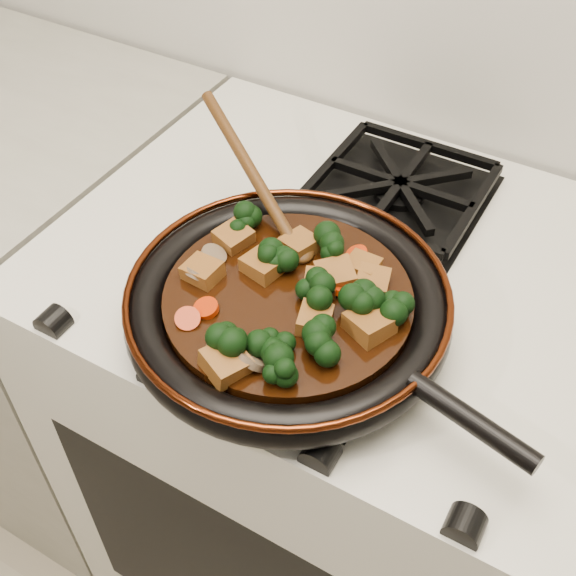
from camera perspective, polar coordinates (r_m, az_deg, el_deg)
The scene contains 37 objects.
stove at distance 1.28m, azimuth 3.89°, elevation -12.40°, with size 0.76×0.60×0.90m, color beige.
burner_grate_front at distance 0.83m, azimuth 1.02°, elevation -2.55°, with size 0.23×0.23×0.03m, color black, non-canonical shape.
burner_grate_back at distance 1.02m, azimuth 8.81°, elevation 7.74°, with size 0.23×0.23×0.03m, color black, non-canonical shape.
skillet at distance 0.80m, azimuth 0.10°, elevation -1.37°, with size 0.48×0.36×0.05m.
braising_sauce at distance 0.80m, azimuth 0.00°, elevation -1.05°, with size 0.28×0.28×0.02m, color black.
tofu_cube_0 at distance 0.81m, azimuth -1.97°, elevation 1.79°, with size 0.04×0.04×0.02m, color brown.
tofu_cube_1 at distance 0.80m, azimuth 3.77°, elevation 0.95°, with size 0.04×0.04×0.02m, color brown.
tofu_cube_2 at distance 0.79m, azimuth 2.60°, elevation 0.34°, with size 0.04×0.03×0.02m, color brown.
tofu_cube_3 at distance 0.85m, azimuth -4.31°, elevation 3.99°, with size 0.04×0.04×0.02m, color brown.
tofu_cube_4 at distance 0.84m, azimuth 0.94°, elevation 3.41°, with size 0.04×0.04×0.02m, color brown.
tofu_cube_5 at distance 0.72m, azimuth -4.93°, elevation -5.92°, with size 0.04×0.04×0.02m, color brown.
tofu_cube_6 at distance 0.76m, azimuth 2.12°, elevation -2.60°, with size 0.04×0.03×0.02m, color brown.
tofu_cube_7 at distance 0.81m, azimuth -6.76°, elevation 1.27°, with size 0.04×0.03×0.02m, color brown.
tofu_cube_8 at distance 0.76m, azimuth 6.45°, elevation -2.85°, with size 0.04×0.04×0.02m, color brown.
tofu_cube_9 at distance 0.80m, azimuth 6.68°, elevation 0.48°, with size 0.04×0.04×0.02m, color brown.
tofu_cube_10 at distance 0.82m, azimuth 5.87°, elevation 1.63°, with size 0.04×0.04×0.02m, color brown.
broccoli_floret_0 at distance 0.83m, azimuth 3.48°, elevation 3.05°, with size 0.06×0.06×0.05m, color black, non-canonical shape.
broccoli_floret_1 at distance 0.73m, azimuth 2.76°, elevation -4.33°, with size 0.06×0.06×0.06m, color black, non-canonical shape.
broccoli_floret_2 at distance 0.77m, azimuth 5.84°, elevation -1.02°, with size 0.06×0.06×0.06m, color black, non-canonical shape.
broccoli_floret_3 at distance 0.86m, azimuth -3.56°, elevation 5.20°, with size 0.06×0.06×0.06m, color black, non-canonical shape.
broccoli_floret_4 at distance 0.71m, azimuth -0.55°, elevation -6.19°, with size 0.06×0.06×0.05m, color black, non-canonical shape.
broccoli_floret_5 at distance 0.77m, azimuth 2.37°, elevation -0.52°, with size 0.06×0.06×0.06m, color black, non-canonical shape.
broccoli_floret_6 at distance 0.82m, azimuth -0.49°, elevation 2.45°, with size 0.06×0.06×0.05m, color black, non-canonical shape.
broccoli_floret_7 at distance 0.73m, azimuth -1.25°, elevation -4.89°, with size 0.06×0.06×0.05m, color black, non-canonical shape.
broccoli_floret_8 at distance 0.77m, azimuth 8.05°, elevation -1.95°, with size 0.06×0.06×0.05m, color black, non-canonical shape.
broccoli_floret_9 at distance 0.73m, azimuth -4.42°, elevation -4.32°, with size 0.06×0.06×0.05m, color black, non-canonical shape.
carrot_coin_0 at distance 0.83m, azimuth 5.47°, elevation 2.62°, with size 0.03×0.03×0.01m, color red.
carrot_coin_1 at distance 0.83m, azimuth -0.11°, elevation 2.72°, with size 0.03×0.03×0.01m, color red.
carrot_coin_2 at distance 0.80m, azimuth 4.20°, elevation 0.08°, with size 0.03×0.03×0.01m, color red.
carrot_coin_3 at distance 0.78m, azimuth -6.48°, elevation -1.60°, with size 0.03×0.03×0.01m, color red.
carrot_coin_4 at distance 0.77m, azimuth -7.93°, elevation -2.45°, with size 0.03×0.03×0.01m, color red.
carrot_coin_5 at distance 0.74m, azimuth -4.28°, elevation -4.31°, with size 0.03×0.03×0.01m, color red.
mushroom_slice_0 at distance 0.74m, azimuth -5.03°, elevation -4.63°, with size 0.04×0.04×0.01m, color brown.
mushroom_slice_1 at distance 0.81m, azimuth -7.03°, elevation 1.04°, with size 0.03×0.03×0.01m, color brown.
mushroom_slice_2 at distance 0.83m, azimuth -5.92°, elevation 2.56°, with size 0.03×0.03×0.01m, color brown.
mushroom_slice_3 at distance 0.72m, azimuth -2.93°, elevation -5.62°, with size 0.04×0.04×0.01m, color brown.
wooden_spoon at distance 0.87m, azimuth -1.61°, elevation 6.99°, with size 0.15×0.11×0.25m.
Camera 1 is at (0.26, 1.07, 1.53)m, focal length 45.00 mm.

